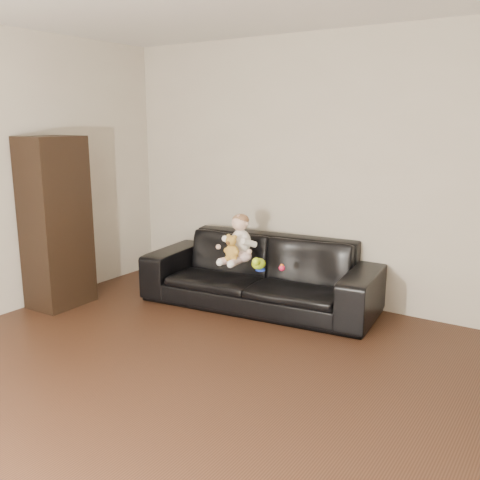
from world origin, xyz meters
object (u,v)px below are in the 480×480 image
Objects in this scene: toy_rattle at (282,268)px; toy_green at (259,264)px; cabinet at (56,223)px; baby at (239,241)px; teddy_bear at (232,248)px; sofa at (260,272)px; toy_blue_disc at (260,270)px.

toy_green is at bearing -164.01° from toy_rattle.
cabinet is at bearing -155.01° from toy_green.
baby is 1.91× the size of teddy_bear.
sofa is 15.24× the size of toy_green.
teddy_bear is at bearing -177.46° from toy_blue_disc.
cabinet is 1.71m from teddy_bear.
sofa is 1.39× the size of cabinet.
toy_rattle is at bearing 15.99° from toy_green.
toy_blue_disc is (0.04, -0.03, -0.05)m from toy_green.
teddy_bear reaches higher than toy_rattle.
toy_rattle is (1.99, 0.89, -0.35)m from cabinet.
baby is at bearing -149.92° from sofa.
cabinet is at bearing -153.90° from sofa.
teddy_bear is 0.52m from toy_rattle.
sofa is 38.73× the size of toy_rattle.
sofa is 0.38m from baby.
baby is 0.40m from toy_blue_disc.
sofa is 2.03m from cabinet.
toy_green is 2.54× the size of toy_rattle.
toy_green is at bearing -19.55° from baby.
toy_rattle is at bearing 26.33° from toy_blue_disc.
toy_blue_disc is (0.32, -0.13, -0.20)m from baby.
sofa is at bearing 57.48° from teddy_bear.
sofa is at bearing 117.17° from toy_green.
baby is at bearing 157.56° from toy_blue_disc.
sofa is 25.35× the size of toy_blue_disc.
toy_green is 1.66× the size of toy_blue_disc.
sofa is at bearing 120.86° from toy_blue_disc.
teddy_bear is at bearing 25.94° from cabinet.
baby is 3.17× the size of toy_green.
baby is at bearing 30.26° from cabinet.
toy_blue_disc is at bearing -37.35° from toy_green.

